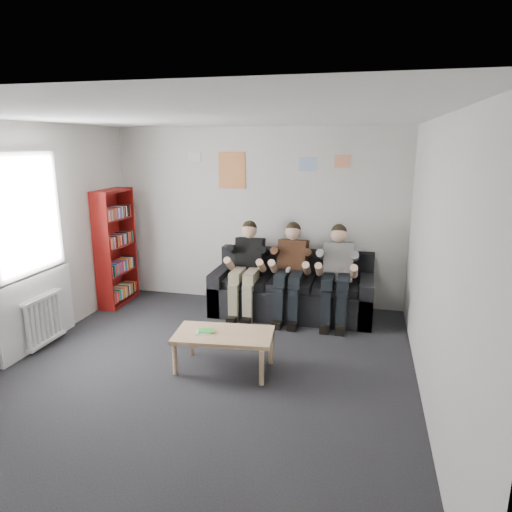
% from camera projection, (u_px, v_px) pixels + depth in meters
% --- Properties ---
extents(room_shell, '(5.00, 5.00, 5.00)m').
position_uv_depth(room_shell, '(201.00, 254.00, 4.67)').
color(room_shell, black).
rests_on(room_shell, ground).
extents(sofa, '(2.31, 0.94, 0.89)m').
position_uv_depth(sofa, '(292.00, 292.00, 6.72)').
color(sofa, black).
rests_on(sofa, ground).
extents(bookshelf, '(0.27, 0.80, 1.78)m').
position_uv_depth(bookshelf, '(116.00, 248.00, 7.01)').
color(bookshelf, maroon).
rests_on(bookshelf, ground).
extents(coffee_table, '(1.07, 0.59, 0.43)m').
position_uv_depth(coffee_table, '(224.00, 337.00, 5.01)').
color(coffee_table, tan).
rests_on(coffee_table, ground).
extents(game_cases, '(0.18, 0.15, 0.03)m').
position_uv_depth(game_cases, '(205.00, 332.00, 5.00)').
color(game_cases, white).
rests_on(game_cases, coffee_table).
extents(person_left, '(0.41, 0.88, 1.36)m').
position_uv_depth(person_left, '(246.00, 269.00, 6.58)').
color(person_left, black).
rests_on(person_left, sofa).
extents(person_middle, '(0.41, 0.88, 1.37)m').
position_uv_depth(person_middle, '(290.00, 272.00, 6.44)').
color(person_middle, '#4B2B19').
rests_on(person_middle, sofa).
extents(person_right, '(0.41, 0.88, 1.36)m').
position_uv_depth(person_right, '(336.00, 275.00, 6.29)').
color(person_right, white).
rests_on(person_right, sofa).
extents(radiator, '(0.10, 0.64, 0.60)m').
position_uv_depth(radiator, '(44.00, 320.00, 5.59)').
color(radiator, white).
rests_on(radiator, ground).
extents(window, '(0.05, 1.30, 2.36)m').
position_uv_depth(window, '(32.00, 266.00, 5.44)').
color(window, white).
rests_on(window, room_shell).
extents(poster_large, '(0.42, 0.01, 0.55)m').
position_uv_depth(poster_large, '(232.00, 170.00, 6.94)').
color(poster_large, gold).
rests_on(poster_large, room_shell).
extents(poster_blue, '(0.25, 0.01, 0.20)m').
position_uv_depth(poster_blue, '(307.00, 164.00, 6.65)').
color(poster_blue, '#3E79D2').
rests_on(poster_blue, room_shell).
extents(poster_pink, '(0.22, 0.01, 0.18)m').
position_uv_depth(poster_pink, '(342.00, 161.00, 6.53)').
color(poster_pink, '#C83E74').
rests_on(poster_pink, room_shell).
extents(poster_sign, '(0.20, 0.01, 0.14)m').
position_uv_depth(poster_sign, '(195.00, 157.00, 7.03)').
color(poster_sign, silver).
rests_on(poster_sign, room_shell).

